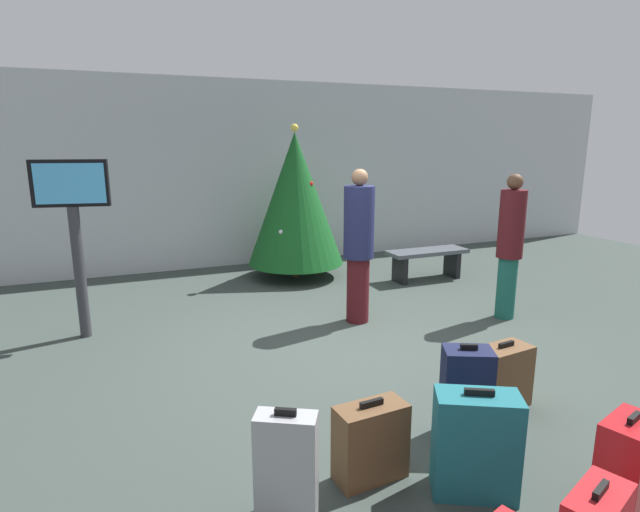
# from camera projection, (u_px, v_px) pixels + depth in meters

# --- Properties ---
(ground_plane) EXTENTS (16.00, 16.00, 0.00)m
(ground_plane) POSITION_uv_depth(u_px,v_px,m) (351.00, 347.00, 5.41)
(ground_plane) COLOR #38423D
(back_wall) EXTENTS (16.00, 0.20, 3.18)m
(back_wall) POSITION_uv_depth(u_px,v_px,m) (247.00, 174.00, 8.88)
(back_wall) COLOR #B7BCC1
(back_wall) RESTS_ON ground_plane
(holiday_tree) EXTENTS (1.52, 1.52, 2.41)m
(holiday_tree) POSITION_uv_depth(u_px,v_px,m) (295.00, 199.00, 7.97)
(holiday_tree) COLOR #4C3319
(holiday_tree) RESTS_ON ground_plane
(flight_info_kiosk) EXTENTS (0.77, 0.22, 1.96)m
(flight_info_kiosk) POSITION_uv_depth(u_px,v_px,m) (74.00, 218.00, 5.42)
(flight_info_kiosk) COLOR #333338
(flight_info_kiosk) RESTS_ON ground_plane
(waiting_bench) EXTENTS (1.30, 0.44, 0.48)m
(waiting_bench) POSITION_uv_depth(u_px,v_px,m) (427.00, 258.00, 8.00)
(waiting_bench) COLOR #4C5159
(waiting_bench) RESTS_ON ground_plane
(traveller_0) EXTENTS (0.43, 0.43, 1.78)m
(traveller_0) POSITION_uv_depth(u_px,v_px,m) (510.00, 243.00, 6.13)
(traveller_0) COLOR #19594C
(traveller_0) RESTS_ON ground_plane
(traveller_1) EXTENTS (0.47, 0.47, 1.84)m
(traveller_1) POSITION_uv_depth(u_px,v_px,m) (359.00, 243.00, 5.99)
(traveller_1) COLOR #4C1419
(traveller_1) RESTS_ON ground_plane
(suitcase_0) EXTENTS (0.46, 0.30, 0.56)m
(suitcase_0) POSITION_uv_depth(u_px,v_px,m) (504.00, 376.00, 4.17)
(suitcase_0) COLOR brown
(suitcase_0) RESTS_ON ground_plane
(suitcase_1) EXTENTS (0.43, 0.34, 0.65)m
(suitcase_1) POSITION_uv_depth(u_px,v_px,m) (626.00, 469.00, 2.90)
(suitcase_1) COLOR #B2191E
(suitcase_1) RESTS_ON ground_plane
(suitcase_3) EXTENTS (0.38, 0.31, 0.71)m
(suitcase_3) POSITION_uv_depth(u_px,v_px,m) (286.00, 469.00, 2.87)
(suitcase_3) COLOR #9EA0A5
(suitcase_3) RESTS_ON ground_plane
(suitcase_5) EXTENTS (0.42, 0.37, 0.74)m
(suitcase_5) POSITION_uv_depth(u_px,v_px,m) (466.00, 394.00, 3.68)
(suitcase_5) COLOR #141938
(suitcase_5) RESTS_ON ground_plane
(suitcase_6) EXTENTS (0.57, 0.47, 0.70)m
(suitcase_6) POSITION_uv_depth(u_px,v_px,m) (475.00, 445.00, 3.10)
(suitcase_6) COLOR #19606B
(suitcase_6) RESTS_ON ground_plane
(suitcase_7) EXTENTS (0.48, 0.26, 0.55)m
(suitcase_7) POSITION_uv_depth(u_px,v_px,m) (371.00, 442.00, 3.26)
(suitcase_7) COLOR brown
(suitcase_7) RESTS_ON ground_plane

